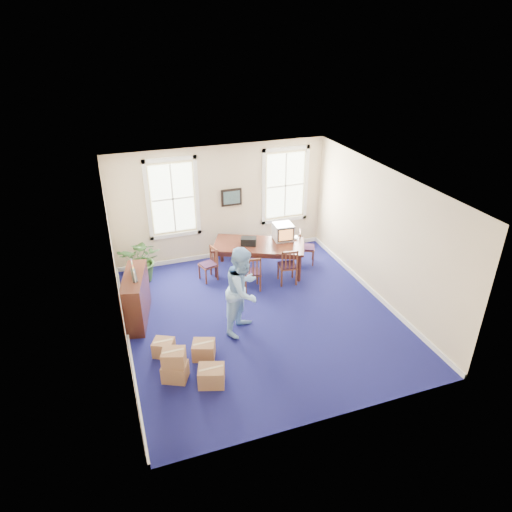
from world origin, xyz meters
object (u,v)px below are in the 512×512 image
object	(u,v)px
chair_near_left	(252,272)
man	(243,290)
potted_plant	(142,260)
cardboard_boxes	(183,359)
conference_table	(259,257)
crt_tv	(283,232)
credenza	(136,297)

from	to	relation	value
chair_near_left	man	distance (m)	1.77
man	potted_plant	size ratio (longest dim) A/B	1.63
potted_plant	cardboard_boxes	xyz separation A→B (m)	(0.28, -3.86, -0.26)
conference_table	crt_tv	world-z (taller)	crt_tv
conference_table	man	xyz separation A→B (m)	(-1.19, -2.35, 0.59)
potted_plant	chair_near_left	bearing A→B (deg)	-27.69
conference_table	chair_near_left	bearing A→B (deg)	-96.05
conference_table	crt_tv	size ratio (longest dim) A/B	4.45
man	potted_plant	xyz separation A→B (m)	(-1.82, 2.86, -0.39)
chair_near_left	potted_plant	distance (m)	2.86
conference_table	cardboard_boxes	size ratio (longest dim) A/B	1.93
crt_tv	potted_plant	xyz separation A→B (m)	(-3.71, 0.46, -0.42)
potted_plant	crt_tv	bearing A→B (deg)	-7.09
credenza	chair_near_left	bearing A→B (deg)	20.45
man	cardboard_boxes	xyz separation A→B (m)	(-1.54, -1.00, -0.64)
crt_tv	chair_near_left	bearing A→B (deg)	-140.00
potted_plant	cardboard_boxes	bearing A→B (deg)	-85.89
conference_table	potted_plant	distance (m)	3.06
conference_table	chair_near_left	xyz separation A→B (m)	(-0.49, -0.81, 0.07)
conference_table	potted_plant	world-z (taller)	potted_plant
conference_table	credenza	distance (m)	3.56
crt_tv	potted_plant	bearing A→B (deg)	176.89
crt_tv	man	size ratio (longest dim) A/B	0.27
credenza	cardboard_boxes	distance (m)	2.24
cardboard_boxes	potted_plant	bearing A→B (deg)	94.11
conference_table	credenza	size ratio (longest dim) A/B	1.59
cardboard_boxes	chair_near_left	bearing A→B (deg)	48.39
man	credenza	world-z (taller)	man
conference_table	cardboard_boxes	distance (m)	4.32
chair_near_left	cardboard_boxes	size ratio (longest dim) A/B	0.77
conference_table	potted_plant	bearing A→B (deg)	-164.80
crt_tv	credenza	bearing A→B (deg)	-158.80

